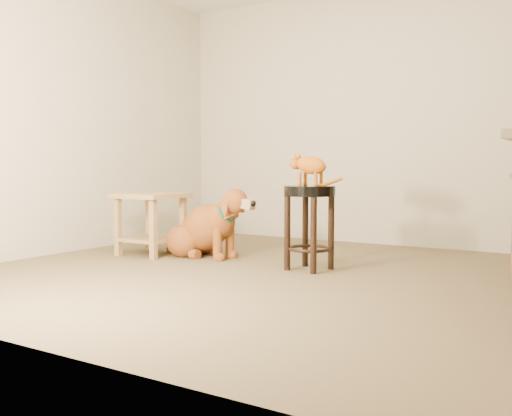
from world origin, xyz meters
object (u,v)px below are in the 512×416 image
Objects in this scene: padded_stool at (309,210)px; tabby_kitten at (309,166)px; golden_retriever at (206,229)px; side_table at (151,214)px.

tabby_kitten reaches higher than padded_stool.
tabby_kitten is (1.03, -0.08, 0.55)m from golden_retriever.
side_table is 1.59m from tabby_kitten.
padded_stool is 0.33m from tabby_kitten.
padded_stool is 1.06m from golden_retriever.
tabby_kitten is (1.53, 0.06, 0.43)m from side_table.
side_table is at bearing -169.73° from tabby_kitten.
tabby_kitten reaches higher than golden_retriever.
tabby_kitten reaches higher than side_table.
golden_retriever is (-1.04, 0.09, -0.21)m from padded_stool.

